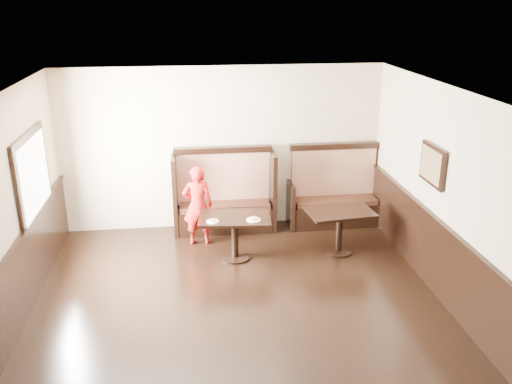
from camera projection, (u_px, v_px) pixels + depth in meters
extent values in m
plane|color=black|center=(245.00, 338.00, 6.49)|extent=(7.00, 7.00, 0.00)
plane|color=#BFAB8B|center=(222.00, 149.00, 9.28)|extent=(5.50, 0.00, 5.50)
plane|color=#BFAB8B|center=(477.00, 219.00, 6.34)|extent=(0.00, 7.00, 7.00)
plane|color=white|center=(243.00, 106.00, 5.54)|extent=(7.00, 7.00, 0.00)
cube|color=black|center=(1.00, 318.00, 6.00)|extent=(0.05, 6.90, 1.00)
cube|color=black|center=(465.00, 287.00, 6.65)|extent=(0.05, 6.90, 1.00)
cube|color=black|center=(32.00, 175.00, 7.41)|extent=(0.05, 1.50, 1.20)
cube|color=white|center=(35.00, 175.00, 7.41)|extent=(0.01, 1.30, 1.00)
cube|color=black|center=(433.00, 165.00, 7.35)|extent=(0.04, 0.70, 0.55)
cube|color=olive|center=(431.00, 165.00, 7.35)|extent=(0.01, 0.60, 0.45)
cube|color=black|center=(225.00, 219.00, 9.42)|extent=(1.60, 0.50, 0.42)
cube|color=#331910|center=(225.00, 205.00, 9.34)|extent=(1.54, 0.46, 0.09)
cube|color=#511016|center=(223.00, 177.00, 9.38)|extent=(1.60, 0.12, 0.92)
cube|color=black|center=(223.00, 150.00, 9.21)|extent=(1.68, 0.16, 0.10)
cube|color=black|center=(175.00, 194.00, 9.25)|extent=(0.07, 0.72, 1.36)
cube|color=black|center=(272.00, 189.00, 9.46)|extent=(0.07, 0.72, 1.36)
cube|color=black|center=(334.00, 213.00, 9.65)|extent=(1.50, 0.50, 0.42)
cube|color=#331910|center=(335.00, 200.00, 9.57)|extent=(1.44, 0.46, 0.09)
cube|color=#511016|center=(333.00, 173.00, 9.62)|extent=(1.50, 0.12, 0.92)
cube|color=black|center=(334.00, 146.00, 9.44)|extent=(1.58, 0.16, 0.10)
cube|color=black|center=(290.00, 203.00, 9.59)|extent=(0.07, 0.72, 0.80)
cube|color=black|center=(376.00, 199.00, 9.78)|extent=(0.07, 0.72, 0.80)
cube|color=black|center=(235.00, 218.00, 8.25)|extent=(1.15, 0.79, 0.05)
cylinder|color=black|center=(235.00, 239.00, 8.37)|extent=(0.11, 0.11, 0.64)
cylinder|color=black|center=(235.00, 257.00, 8.48)|extent=(0.47, 0.47, 0.03)
cube|color=black|center=(340.00, 212.00, 8.46)|extent=(1.08, 0.77, 0.05)
cylinder|color=black|center=(339.00, 233.00, 8.58)|extent=(0.11, 0.11, 0.64)
cylinder|color=black|center=(338.00, 251.00, 8.69)|extent=(0.48, 0.48, 0.03)
imported|color=#AC1412|center=(198.00, 206.00, 8.76)|extent=(0.50, 0.33, 1.34)
cylinder|color=white|center=(213.00, 221.00, 8.07)|extent=(0.19, 0.19, 0.01)
cylinder|color=#E0A85F|center=(213.00, 220.00, 8.06)|extent=(0.12, 0.12, 0.02)
cylinder|color=#EABA54|center=(213.00, 220.00, 8.06)|extent=(0.10, 0.10, 0.01)
cylinder|color=white|center=(254.00, 220.00, 8.12)|extent=(0.22, 0.22, 0.01)
cylinder|color=#E0A85F|center=(254.00, 219.00, 8.12)|extent=(0.13, 0.13, 0.02)
cylinder|color=#EABA54|center=(254.00, 218.00, 8.11)|extent=(0.12, 0.12, 0.01)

